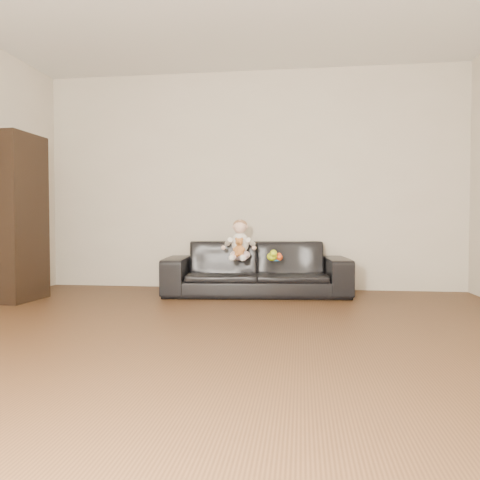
# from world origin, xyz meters

# --- Properties ---
(floor) EXTENTS (5.50, 5.50, 0.00)m
(floor) POSITION_xyz_m (0.00, 0.00, 0.00)
(floor) COLOR #462C18
(floor) RESTS_ON ground
(wall_back) EXTENTS (5.00, 0.00, 5.00)m
(wall_back) POSITION_xyz_m (0.00, 2.75, 1.30)
(wall_back) COLOR beige
(wall_back) RESTS_ON ground
(sofa) EXTENTS (2.06, 0.97, 0.58)m
(sofa) POSITION_xyz_m (0.12, 2.25, 0.29)
(sofa) COLOR black
(sofa) RESTS_ON floor
(cabinet) EXTENTS (0.44, 0.59, 1.68)m
(cabinet) POSITION_xyz_m (-2.27, 1.54, 0.84)
(cabinet) COLOR black
(cabinet) RESTS_ON floor
(shelf_item) EXTENTS (0.19, 0.26, 0.28)m
(shelf_item) POSITION_xyz_m (-2.25, 1.54, 1.22)
(shelf_item) COLOR silver
(shelf_item) RESTS_ON cabinet
(baby) EXTENTS (0.30, 0.37, 0.44)m
(baby) POSITION_xyz_m (-0.05, 2.14, 0.58)
(baby) COLOR silver
(baby) RESTS_ON sofa
(teddy_bear) EXTENTS (0.11, 0.12, 0.19)m
(teddy_bear) POSITION_xyz_m (-0.04, 2.01, 0.53)
(teddy_bear) COLOR #B06A32
(teddy_bear) RESTS_ON sofa
(toy_green) EXTENTS (0.11, 0.14, 0.09)m
(toy_green) POSITION_xyz_m (0.30, 2.11, 0.43)
(toy_green) COLOR #B3CF18
(toy_green) RESTS_ON sofa
(toy_rattle) EXTENTS (0.09, 0.09, 0.07)m
(toy_rattle) POSITION_xyz_m (0.38, 2.13, 0.42)
(toy_rattle) COLOR #DC4819
(toy_rattle) RESTS_ON sofa
(toy_blue_disc) EXTENTS (0.11, 0.11, 0.01)m
(toy_blue_disc) POSITION_xyz_m (0.34, 2.15, 0.39)
(toy_blue_disc) COLOR #1775B9
(toy_blue_disc) RESTS_ON sofa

